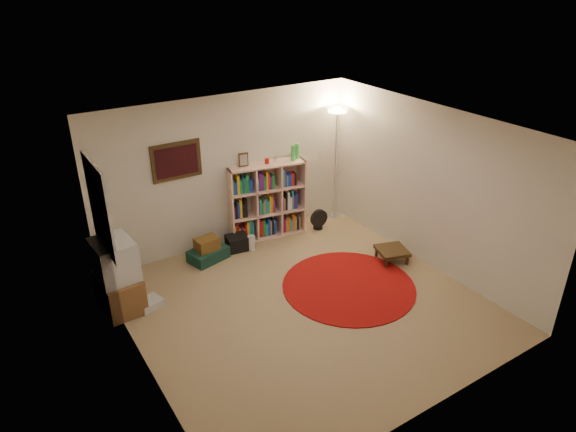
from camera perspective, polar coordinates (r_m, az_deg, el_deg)
name	(u,v)px	position (r m, az deg, el deg)	size (l,w,h in m)	color
room	(301,224)	(6.60, 1.45, -0.84)	(4.54, 4.54, 2.54)	#9D815C
bookshelf	(265,201)	(8.72, -2.53, 1.65)	(1.36, 0.60, 1.58)	#FFBFAA
floor_lamp	(337,127)	(9.07, 5.42, 9.81)	(0.43, 0.43, 2.07)	white
floor_fan	(319,219)	(9.12, 3.44, -0.36)	(0.33, 0.18, 0.37)	black
tv_stand	(118,276)	(7.28, -18.41, -6.40)	(0.55, 0.74, 1.04)	brown
dvd_box	(149,303)	(7.42, -15.14, -9.35)	(0.38, 0.35, 0.11)	silver
suitcase	(208,254)	(8.31, -8.84, -4.23)	(0.67, 0.52, 0.19)	#123229
wicker_basket	(207,244)	(8.20, -8.99, -3.08)	(0.38, 0.29, 0.20)	brown
duffel_bag	(237,243)	(8.53, -5.64, -2.96)	(0.39, 0.34, 0.24)	black
paper_towel	(251,243)	(8.48, -4.09, -3.00)	(0.15, 0.15, 0.26)	silver
red_rug	(349,286)	(7.66, 6.75, -7.72)	(1.95, 1.95, 0.02)	maroon
side_table	(392,251)	(8.31, 11.49, -3.83)	(0.57, 0.57, 0.21)	#332212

